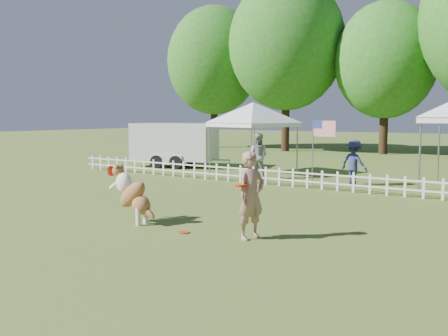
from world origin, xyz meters
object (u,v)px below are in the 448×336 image
dog (133,195)px  spectator_a (257,156)px  frisbee_on_turf (184,232)px  flag_pole (313,152)px  canopy_tent_left (253,139)px  spectator_b (354,163)px  cargo_trailer (175,145)px  handler (251,196)px

dog → spectator_a: bearing=103.7°
frisbee_on_turf → flag_pole: (-0.69, 7.58, 1.08)m
frisbee_on_turf → canopy_tent_left: bearing=113.3°
spectator_a → spectator_b: spectator_a is taller
dog → spectator_a: size_ratio=0.75×
flag_pole → spectator_b: 1.41m
dog → frisbee_on_turf: dog is taller
frisbee_on_turf → canopy_tent_left: 10.36m
canopy_tent_left → cargo_trailer: (-4.28, 0.31, -0.38)m
cargo_trailer → canopy_tent_left: bearing=-20.4°
cargo_trailer → spectator_b: (8.78, -1.35, -0.25)m
frisbee_on_turf → handler: bearing=14.2°
dog → canopy_tent_left: bearing=107.9°
cargo_trailer → spectator_a: 5.54m
dog → spectator_b: bearing=79.5°
flag_pole → spectator_a: (-2.38, 0.50, -0.26)m
dog → cargo_trailer: size_ratio=0.27×
handler → canopy_tent_left: (-5.41, 9.09, 0.56)m
handler → frisbee_on_turf: (-1.34, -0.34, -0.81)m
dog → frisbee_on_turf: (1.45, -0.09, -0.61)m
cargo_trailer → spectator_b: 8.88m
frisbee_on_turf → spectator_a: size_ratio=0.13×
frisbee_on_turf → flag_pole: bearing=95.2°
cargo_trailer → spectator_a: (5.28, -1.65, -0.17)m
frisbee_on_turf → spectator_b: spectator_b is taller
flag_pole → frisbee_on_turf: bearing=-81.5°
flag_pole → spectator_b: flag_pole is taller
frisbee_on_turf → cargo_trailer: 12.86m
canopy_tent_left → spectator_a: size_ratio=1.66×
spectator_a → dog: bearing=83.5°
canopy_tent_left → spectator_a: 1.76m
cargo_trailer → spectator_a: size_ratio=2.73×
flag_pole → spectator_b: bearing=39.3°
cargo_trailer → flag_pole: (7.67, -2.15, 0.10)m
canopy_tent_left → flag_pole: bearing=-12.5°
flag_pole → dog: bearing=-92.5°
dog → spectator_b: (1.88, 8.29, 0.13)m
frisbee_on_turf → flag_pole: size_ratio=0.10×
spectator_a → frisbee_on_turf: bearing=92.9°
handler → flag_pole: bearing=32.3°
dog → frisbee_on_turf: bearing=-1.4°
handler → flag_pole: flag_pole is taller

